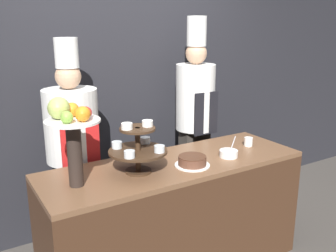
# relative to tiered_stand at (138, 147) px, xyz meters

# --- Properties ---
(wall_back) EXTENTS (10.00, 0.06, 2.80)m
(wall_back) POSITION_rel_tiered_stand_xyz_m (0.31, 0.99, 0.34)
(wall_back) COLOR #232328
(wall_back) RESTS_ON ground_plane
(buffet_counter) EXTENTS (1.95, 0.65, 0.88)m
(buffet_counter) POSITION_rel_tiered_stand_xyz_m (0.31, 0.03, -0.62)
(buffet_counter) COLOR #422819
(buffet_counter) RESTS_ON ground_plane
(tiered_stand) EXTENTS (0.39, 0.39, 0.35)m
(tiered_stand) POSITION_rel_tiered_stand_xyz_m (0.00, 0.00, 0.00)
(tiered_stand) COLOR #3D2819
(tiered_stand) RESTS_ON buffet_counter
(fruit_pedestal) EXTENTS (0.33, 0.33, 0.55)m
(fruit_pedestal) POSITION_rel_tiered_stand_xyz_m (-0.43, 0.02, 0.19)
(fruit_pedestal) COLOR #2D231E
(fruit_pedestal) RESTS_ON buffet_counter
(cake_round) EXTENTS (0.25, 0.25, 0.07)m
(cake_round) POSITION_rel_tiered_stand_xyz_m (0.38, -0.09, -0.15)
(cake_round) COLOR white
(cake_round) RESTS_ON buffet_counter
(cup_white) EXTENTS (0.07, 0.07, 0.07)m
(cup_white) POSITION_rel_tiered_stand_xyz_m (1.03, 0.03, -0.15)
(cup_white) COLOR white
(cup_white) RESTS_ON buffet_counter
(serving_bowl_near) EXTENTS (0.14, 0.14, 0.15)m
(serving_bowl_near) POSITION_rel_tiered_stand_xyz_m (0.72, -0.08, -0.15)
(serving_bowl_near) COLOR white
(serving_bowl_near) RESTS_ON buffet_counter
(chef_left) EXTENTS (0.41, 0.41, 1.75)m
(chef_left) POSITION_rel_tiered_stand_xyz_m (-0.25, 0.61, -0.11)
(chef_left) COLOR #28282D
(chef_left) RESTS_ON ground_plane
(chef_center_left) EXTENTS (0.35, 0.35, 1.91)m
(chef_center_left) POSITION_rel_tiered_stand_xyz_m (0.90, 0.61, -0.01)
(chef_center_left) COLOR #38332D
(chef_center_left) RESTS_ON ground_plane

